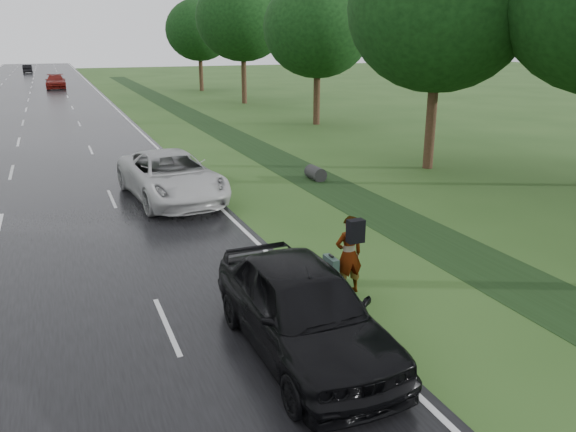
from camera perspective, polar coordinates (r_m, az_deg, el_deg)
The scene contains 13 objects.
road at distance 55.41m, azimuth -24.95°, elevation 10.31°, with size 14.00×180.00×0.04m, color black.
edge_stripe_east at distance 55.58m, azimuth -17.90°, elevation 11.13°, with size 0.12×180.00×0.01m, color silver.
center_line at distance 55.40m, azimuth -24.95°, elevation 10.34°, with size 0.12×180.00×0.01m, color silver.
drainage_ditch at distance 30.86m, azimuth -4.20°, elevation 7.37°, with size 2.20×120.00×0.56m.
tree_east_b at distance 25.18m, azimuth 15.15°, elevation 19.75°, with size 7.60×7.60×10.11m.
tree_east_c at distance 37.81m, azimuth 3.04°, elevation 18.54°, with size 7.00×7.00×9.29m.
tree_east_d at distance 50.70m, azimuth -4.64°, elevation 19.40°, with size 8.00×8.00×10.76m.
tree_east_f at distance 64.04m, azimuth -9.02°, elevation 18.16°, with size 7.20×7.20×9.62m.
pedestrian at distance 12.50m, azimuth 6.12°, elevation -3.84°, with size 0.80×0.72×1.81m.
white_pickup at distance 20.18m, azimuth -11.79°, elevation 3.99°, with size 2.74×5.94×1.65m, color beige.
dark_sedan at distance 10.09m, azimuth 1.56°, elevation -9.39°, with size 2.03×5.03×1.71m, color black.
far_car_red at distance 70.99m, azimuth -22.53°, elevation 12.50°, with size 2.14×5.27×1.53m, color maroon.
far_car_dark at distance 106.24m, azimuth -24.94°, elevation 13.42°, with size 1.42×4.08×1.34m, color black.
Camera 1 is at (1.89, -10.10, 5.47)m, focal length 35.00 mm.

